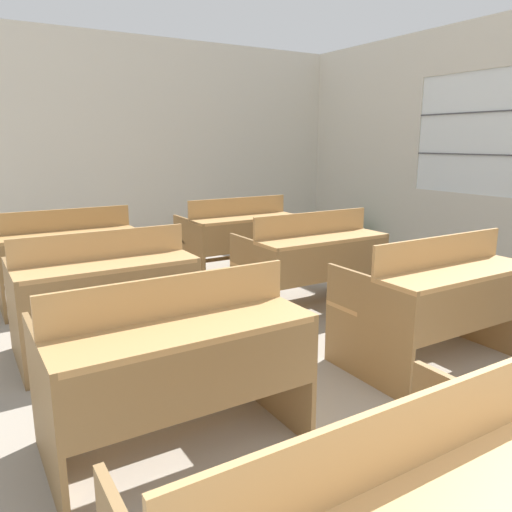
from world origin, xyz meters
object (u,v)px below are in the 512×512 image
at_px(bench_second_left, 175,361).
at_px(bench_third_right, 311,259).
at_px(bench_back_left, 67,254).
at_px(bench_back_right, 238,235).
at_px(bench_second_right, 436,298).
at_px(wastepaper_bin, 351,232).
at_px(bench_third_left, 104,290).

xyz_separation_m(bench_second_left, bench_third_right, (1.86, 1.36, 0.00)).
bearing_deg(bench_back_left, bench_back_right, 0.20).
bearing_deg(bench_back_right, bench_second_left, -124.66).
xyz_separation_m(bench_second_right, bench_third_right, (-0.03, 1.34, 0.00)).
bearing_deg(bench_back_left, wastepaper_bin, 9.57).
distance_m(bench_second_left, bench_third_right, 2.30).
bearing_deg(wastepaper_bin, bench_third_right, -138.54).
xyz_separation_m(bench_second_right, bench_back_right, (-0.02, 2.70, 0.00)).
bearing_deg(wastepaper_bin, bench_third_left, -153.90).
distance_m(bench_second_right, bench_third_left, 2.30).
height_order(bench_second_right, bench_back_left, same).
xyz_separation_m(bench_second_right, bench_third_left, (-1.86, 1.35, 0.00)).
height_order(bench_second_left, bench_second_right, same).
xyz_separation_m(bench_second_right, bench_back_left, (-1.86, 2.69, 0.00)).
xyz_separation_m(bench_second_left, bench_back_right, (1.87, 2.71, 0.00)).
bearing_deg(bench_back_right, bench_third_left, -144.00).
distance_m(bench_back_left, wastepaper_bin, 4.21).
height_order(bench_back_right, wastepaper_bin, bench_back_right).
bearing_deg(bench_back_right, bench_second_right, -89.62).
relative_size(bench_second_left, bench_back_right, 1.00).
distance_m(bench_back_left, bench_back_right, 1.84).
distance_m(bench_back_right, wastepaper_bin, 2.42).
relative_size(bench_back_left, wastepaper_bin, 3.21).
relative_size(bench_third_left, bench_back_right, 1.00).
bearing_deg(bench_second_right, bench_third_left, 144.02).
xyz_separation_m(bench_third_left, bench_third_right, (1.84, -0.01, 0.00)).
height_order(bench_second_left, bench_back_right, same).
bearing_deg(bench_back_left, bench_second_left, -90.66).
distance_m(bench_second_left, bench_second_right, 1.89).
bearing_deg(wastepaper_bin, bench_second_right, -124.01).
xyz_separation_m(bench_back_right, wastepaper_bin, (2.30, 0.69, -0.28)).
height_order(bench_second_right, bench_back_right, same).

